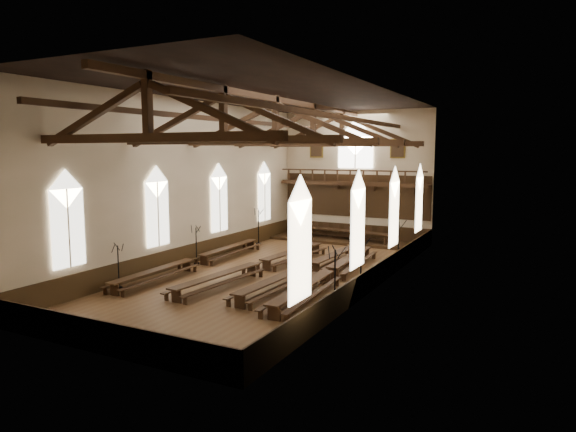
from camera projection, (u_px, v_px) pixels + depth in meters
name	position (u px, v px, depth m)	size (l,w,h in m)	color
ground	(276.00, 274.00, 29.10)	(26.00, 26.00, 0.00)	brown
room_walls	(275.00, 159.00, 28.29)	(26.00, 26.00, 26.00)	beige
wainscot_band	(276.00, 263.00, 29.02)	(12.00, 26.00, 1.20)	#352310
side_windows	(276.00, 208.00, 28.63)	(11.85, 19.80, 4.50)	white
end_window	(356.00, 147.00, 39.57)	(2.80, 0.12, 3.80)	white
minstrels_gallery	(354.00, 190.00, 39.77)	(11.80, 1.24, 3.70)	#352010
portraits	(356.00, 149.00, 39.58)	(7.75, 0.09, 1.45)	brown
roof_trusses	(275.00, 127.00, 28.07)	(11.70, 25.70, 2.80)	#352010
refectory_row_a	(195.00, 260.00, 30.42)	(1.52, 13.71, 0.67)	#352010
refectory_row_b	(260.00, 264.00, 29.08)	(1.91, 14.06, 0.70)	#352010
refectory_row_c	(309.00, 267.00, 28.33)	(1.69, 14.04, 0.71)	#352010
refectory_row_d	(329.00, 272.00, 27.09)	(1.84, 14.26, 0.73)	#352010
dais	(343.00, 240.00, 39.30)	(11.40, 3.00, 0.20)	#352310
high_table	(343.00, 231.00, 39.21)	(7.79, 1.81, 0.73)	#352010
high_chairs	(346.00, 231.00, 39.89)	(7.69, 0.50, 1.01)	#352010
candelabrum_left_near	(119.00, 275.00, 25.89)	(0.71, 0.66, 2.33)	black
candelabrum_left_mid	(196.00, 252.00, 31.51)	(0.71, 0.71, 2.40)	black
candelabrum_left_far	(259.00, 233.00, 38.12)	(0.77, 0.83, 2.72)	black
candelabrum_right_near	(335.00, 291.00, 22.21)	(0.81, 0.88, 2.87)	black
candelabrum_right_mid	(361.00, 275.00, 25.19)	(0.79, 0.83, 2.74)	black
candelabrum_right_far	(398.00, 251.00, 31.24)	(0.80, 0.85, 2.80)	black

